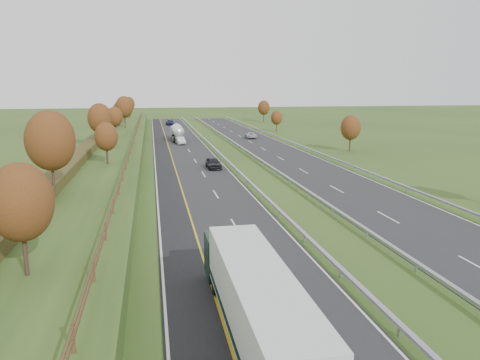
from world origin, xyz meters
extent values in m
plane|color=#2E4819|center=(8.00, 55.00, 0.00)|extent=(400.00, 400.00, 0.00)
cube|color=#242427|center=(0.00, 60.00, 0.02)|extent=(10.50, 200.00, 0.04)
cube|color=#242427|center=(16.50, 60.00, 0.02)|extent=(10.50, 200.00, 0.04)
cube|color=black|center=(-3.75, 60.00, 0.02)|extent=(3.00, 200.00, 0.04)
cube|color=silver|center=(-5.05, 60.00, 0.05)|extent=(0.15, 200.00, 0.01)
cube|color=gold|center=(-2.25, 60.00, 0.05)|extent=(0.15, 200.00, 0.01)
cube|color=silver|center=(5.05, 60.00, 0.05)|extent=(0.15, 200.00, 0.01)
cube|color=silver|center=(11.45, 60.00, 0.05)|extent=(0.15, 200.00, 0.01)
cube|color=silver|center=(21.55, 60.00, 0.05)|extent=(0.15, 200.00, 0.01)
cube|color=silver|center=(1.25, 11.00, 0.05)|extent=(0.15, 4.00, 0.01)
cube|color=silver|center=(15.25, 11.00, 0.05)|extent=(0.15, 4.00, 0.01)
cube|color=silver|center=(1.25, 23.00, 0.05)|extent=(0.15, 4.00, 0.01)
cube|color=silver|center=(15.25, 23.00, 0.05)|extent=(0.15, 4.00, 0.01)
cube|color=silver|center=(1.25, 35.00, 0.05)|extent=(0.15, 4.00, 0.01)
cube|color=silver|center=(15.25, 35.00, 0.05)|extent=(0.15, 4.00, 0.01)
cube|color=silver|center=(1.25, 47.00, 0.05)|extent=(0.15, 4.00, 0.01)
cube|color=silver|center=(15.25, 47.00, 0.05)|extent=(0.15, 4.00, 0.01)
cube|color=silver|center=(1.25, 59.00, 0.05)|extent=(0.15, 4.00, 0.01)
cube|color=silver|center=(15.25, 59.00, 0.05)|extent=(0.15, 4.00, 0.01)
cube|color=silver|center=(1.25, 71.00, 0.05)|extent=(0.15, 4.00, 0.01)
cube|color=silver|center=(15.25, 71.00, 0.05)|extent=(0.15, 4.00, 0.01)
cube|color=silver|center=(1.25, 83.00, 0.05)|extent=(0.15, 4.00, 0.01)
cube|color=silver|center=(15.25, 83.00, 0.05)|extent=(0.15, 4.00, 0.01)
cube|color=silver|center=(1.25, 95.00, 0.05)|extent=(0.15, 4.00, 0.01)
cube|color=silver|center=(15.25, 95.00, 0.05)|extent=(0.15, 4.00, 0.01)
cube|color=silver|center=(1.25, 107.00, 0.05)|extent=(0.15, 4.00, 0.01)
cube|color=silver|center=(15.25, 107.00, 0.05)|extent=(0.15, 4.00, 0.01)
cube|color=silver|center=(1.25, 119.00, 0.05)|extent=(0.15, 4.00, 0.01)
cube|color=silver|center=(15.25, 119.00, 0.05)|extent=(0.15, 4.00, 0.01)
cube|color=silver|center=(1.25, 131.00, 0.05)|extent=(0.15, 4.00, 0.01)
cube|color=silver|center=(15.25, 131.00, 0.05)|extent=(0.15, 4.00, 0.01)
cube|color=silver|center=(1.25, 143.00, 0.05)|extent=(0.15, 4.00, 0.01)
cube|color=silver|center=(15.25, 143.00, 0.05)|extent=(0.15, 4.00, 0.01)
cube|color=silver|center=(1.25, 155.00, 0.05)|extent=(0.15, 4.00, 0.01)
cube|color=silver|center=(15.25, 155.00, 0.05)|extent=(0.15, 4.00, 0.01)
cube|color=#2E4819|center=(-13.00, 60.00, 1.00)|extent=(12.00, 200.00, 2.00)
cube|color=#333515|center=(-15.00, 60.00, 2.55)|extent=(2.20, 180.00, 1.10)
cube|color=#422B19|center=(-8.50, 60.00, 2.55)|extent=(0.08, 184.00, 0.10)
cube|color=#422B19|center=(-8.50, 60.00, 2.95)|extent=(0.08, 184.00, 0.10)
cube|color=#422B19|center=(-8.50, 2.00, 2.60)|extent=(0.12, 0.12, 1.20)
cube|color=#422B19|center=(-8.50, 8.50, 2.60)|extent=(0.12, 0.12, 1.20)
cube|color=#422B19|center=(-8.50, 15.00, 2.60)|extent=(0.12, 0.12, 1.20)
cube|color=#422B19|center=(-8.50, 21.50, 2.60)|extent=(0.12, 0.12, 1.20)
cube|color=#422B19|center=(-8.50, 28.00, 2.60)|extent=(0.12, 0.12, 1.20)
cube|color=#422B19|center=(-8.50, 34.50, 2.60)|extent=(0.12, 0.12, 1.20)
cube|color=#422B19|center=(-8.50, 41.00, 2.60)|extent=(0.12, 0.12, 1.20)
cube|color=#422B19|center=(-8.50, 47.50, 2.60)|extent=(0.12, 0.12, 1.20)
cube|color=#422B19|center=(-8.50, 54.00, 2.60)|extent=(0.12, 0.12, 1.20)
cube|color=#422B19|center=(-8.50, 60.50, 2.60)|extent=(0.12, 0.12, 1.20)
cube|color=#422B19|center=(-8.50, 67.00, 2.60)|extent=(0.12, 0.12, 1.20)
cube|color=#422B19|center=(-8.50, 73.50, 2.60)|extent=(0.12, 0.12, 1.20)
cube|color=#422B19|center=(-8.50, 80.00, 2.60)|extent=(0.12, 0.12, 1.20)
cube|color=#422B19|center=(-8.50, 86.50, 2.60)|extent=(0.12, 0.12, 1.20)
cube|color=#422B19|center=(-8.50, 93.00, 2.60)|extent=(0.12, 0.12, 1.20)
cube|color=#422B19|center=(-8.50, 99.50, 2.60)|extent=(0.12, 0.12, 1.20)
cube|color=#422B19|center=(-8.50, 106.00, 2.60)|extent=(0.12, 0.12, 1.20)
cube|color=#422B19|center=(-8.50, 112.50, 2.60)|extent=(0.12, 0.12, 1.20)
cube|color=#422B19|center=(-8.50, 119.00, 2.60)|extent=(0.12, 0.12, 1.20)
cube|color=#422B19|center=(-8.50, 125.50, 2.60)|extent=(0.12, 0.12, 1.20)
cube|color=#422B19|center=(-8.50, 132.00, 2.60)|extent=(0.12, 0.12, 1.20)
cube|color=#422B19|center=(-8.50, 138.50, 2.60)|extent=(0.12, 0.12, 1.20)
cube|color=#422B19|center=(-8.50, 145.00, 2.60)|extent=(0.12, 0.12, 1.20)
cube|color=#422B19|center=(-8.50, 151.50, 2.60)|extent=(0.12, 0.12, 1.20)
cube|color=#999CA1|center=(5.70, 60.00, 0.62)|extent=(0.32, 200.00, 0.18)
cube|color=#999CA1|center=(5.70, 4.00, 0.28)|extent=(0.10, 0.14, 0.56)
cube|color=#999CA1|center=(5.70, 11.00, 0.28)|extent=(0.10, 0.14, 0.56)
cube|color=#999CA1|center=(5.70, 18.00, 0.28)|extent=(0.10, 0.14, 0.56)
cube|color=#999CA1|center=(5.70, 25.00, 0.28)|extent=(0.10, 0.14, 0.56)
cube|color=#999CA1|center=(5.70, 32.00, 0.28)|extent=(0.10, 0.14, 0.56)
cube|color=#999CA1|center=(5.70, 39.00, 0.28)|extent=(0.10, 0.14, 0.56)
cube|color=#999CA1|center=(5.70, 46.00, 0.28)|extent=(0.10, 0.14, 0.56)
cube|color=#999CA1|center=(5.70, 53.00, 0.28)|extent=(0.10, 0.14, 0.56)
cube|color=#999CA1|center=(5.70, 60.00, 0.28)|extent=(0.10, 0.14, 0.56)
cube|color=#999CA1|center=(5.70, 67.00, 0.28)|extent=(0.10, 0.14, 0.56)
cube|color=#999CA1|center=(5.70, 74.00, 0.28)|extent=(0.10, 0.14, 0.56)
cube|color=#999CA1|center=(5.70, 81.00, 0.28)|extent=(0.10, 0.14, 0.56)
cube|color=#999CA1|center=(5.70, 88.00, 0.28)|extent=(0.10, 0.14, 0.56)
cube|color=#999CA1|center=(5.70, 95.00, 0.28)|extent=(0.10, 0.14, 0.56)
cube|color=#999CA1|center=(5.70, 102.00, 0.28)|extent=(0.10, 0.14, 0.56)
cube|color=#999CA1|center=(5.70, 109.00, 0.28)|extent=(0.10, 0.14, 0.56)
cube|color=#999CA1|center=(5.70, 116.00, 0.28)|extent=(0.10, 0.14, 0.56)
cube|color=#999CA1|center=(5.70, 123.00, 0.28)|extent=(0.10, 0.14, 0.56)
cube|color=#999CA1|center=(5.70, 130.00, 0.28)|extent=(0.10, 0.14, 0.56)
cube|color=#999CA1|center=(5.70, 137.00, 0.28)|extent=(0.10, 0.14, 0.56)
cube|color=#999CA1|center=(5.70, 144.00, 0.28)|extent=(0.10, 0.14, 0.56)
cube|color=#999CA1|center=(5.70, 151.00, 0.28)|extent=(0.10, 0.14, 0.56)
cube|color=#999CA1|center=(5.70, 158.00, 0.28)|extent=(0.10, 0.14, 0.56)
cube|color=#999CA1|center=(10.80, 60.00, 0.62)|extent=(0.32, 200.00, 0.18)
cube|color=#999CA1|center=(10.80, 11.00, 0.28)|extent=(0.10, 0.14, 0.56)
cube|color=#999CA1|center=(10.80, 18.00, 0.28)|extent=(0.10, 0.14, 0.56)
cube|color=#999CA1|center=(10.80, 25.00, 0.28)|extent=(0.10, 0.14, 0.56)
cube|color=#999CA1|center=(10.80, 32.00, 0.28)|extent=(0.10, 0.14, 0.56)
cube|color=#999CA1|center=(10.80, 39.00, 0.28)|extent=(0.10, 0.14, 0.56)
cube|color=#999CA1|center=(10.80, 46.00, 0.28)|extent=(0.10, 0.14, 0.56)
cube|color=#999CA1|center=(10.80, 53.00, 0.28)|extent=(0.10, 0.14, 0.56)
cube|color=#999CA1|center=(10.80, 60.00, 0.28)|extent=(0.10, 0.14, 0.56)
cube|color=#999CA1|center=(10.80, 67.00, 0.28)|extent=(0.10, 0.14, 0.56)
cube|color=#999CA1|center=(10.80, 74.00, 0.28)|extent=(0.10, 0.14, 0.56)
cube|color=#999CA1|center=(10.80, 81.00, 0.28)|extent=(0.10, 0.14, 0.56)
cube|color=#999CA1|center=(10.80, 88.00, 0.28)|extent=(0.10, 0.14, 0.56)
cube|color=#999CA1|center=(10.80, 95.00, 0.28)|extent=(0.10, 0.14, 0.56)
cube|color=#999CA1|center=(10.80, 102.00, 0.28)|extent=(0.10, 0.14, 0.56)
cube|color=#999CA1|center=(10.80, 109.00, 0.28)|extent=(0.10, 0.14, 0.56)
cube|color=#999CA1|center=(10.80, 116.00, 0.28)|extent=(0.10, 0.14, 0.56)
cube|color=#999CA1|center=(10.80, 123.00, 0.28)|extent=(0.10, 0.14, 0.56)
cube|color=#999CA1|center=(10.80, 130.00, 0.28)|extent=(0.10, 0.14, 0.56)
cube|color=#999CA1|center=(10.80, 137.00, 0.28)|extent=(0.10, 0.14, 0.56)
cube|color=#999CA1|center=(10.80, 144.00, 0.28)|extent=(0.10, 0.14, 0.56)
cube|color=#999CA1|center=(10.80, 151.00, 0.28)|extent=(0.10, 0.14, 0.56)
cube|color=#999CA1|center=(10.80, 158.00, 0.28)|extent=(0.10, 0.14, 0.56)
cube|color=#999CA1|center=(22.30, 60.00, 0.62)|extent=(0.32, 200.00, 0.18)
cube|color=#999CA1|center=(22.30, 32.00, 0.28)|extent=(0.10, 0.14, 0.56)
cube|color=#999CA1|center=(22.30, 46.00, 0.28)|extent=(0.10, 0.14, 0.56)
cube|color=#999CA1|center=(22.30, 60.00, 0.28)|extent=(0.10, 0.14, 0.56)
cube|color=#999CA1|center=(22.30, 74.00, 0.28)|extent=(0.10, 0.14, 0.56)
cube|color=#999CA1|center=(22.30, 88.00, 0.28)|extent=(0.10, 0.14, 0.56)
cube|color=#999CA1|center=(22.30, 102.00, 0.28)|extent=(0.10, 0.14, 0.56)
cube|color=#999CA1|center=(22.30, 116.00, 0.28)|extent=(0.10, 0.14, 0.56)
cube|color=#999CA1|center=(22.30, 130.00, 0.28)|extent=(0.10, 0.14, 0.56)
cube|color=#999CA1|center=(22.30, 144.00, 0.28)|extent=(0.10, 0.14, 0.56)
cube|color=#999CA1|center=(22.30, 158.00, 0.28)|extent=(0.10, 0.14, 0.56)
cylinder|color=#2D2116|center=(-12.00, 10.00, 3.21)|extent=(0.24, 0.24, 2.43)
ellipsoid|color=#4B2710|center=(-12.00, 10.00, 5.89)|extent=(3.24, 3.24, 4.05)
cylinder|color=#2D2116|center=(-14.00, 28.00, 3.58)|extent=(0.24, 0.24, 3.15)
ellipsoid|color=#4B2710|center=(-14.00, 28.00, 7.04)|extent=(4.20, 4.20, 5.25)
cylinder|color=#2D2116|center=(-11.00, 46.00, 3.08)|extent=(0.24, 0.24, 2.16)
ellipsoid|color=#4B2710|center=(-11.00, 46.00, 5.46)|extent=(2.88, 2.88, 3.60)
cylinder|color=#2D2116|center=(-13.50, 64.00, 3.44)|extent=(0.24, 0.24, 2.88)
ellipsoid|color=#4B2710|center=(-13.50, 64.00, 6.61)|extent=(3.84, 3.84, 4.80)
cylinder|color=#2D2116|center=(-12.50, 82.00, 3.17)|extent=(0.24, 0.24, 2.34)
ellipsoid|color=#4B2710|center=(-12.50, 82.00, 5.74)|extent=(3.12, 3.12, 3.90)
cylinder|color=#2D2116|center=(-11.50, 100.00, 3.53)|extent=(0.24, 0.24, 3.06)
ellipsoid|color=#4B2710|center=(-11.50, 100.00, 6.90)|extent=(4.08, 4.08, 5.10)
cylinder|color=#2D2116|center=(-14.00, 118.00, 3.12)|extent=(0.24, 0.24, 2.25)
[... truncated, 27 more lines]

